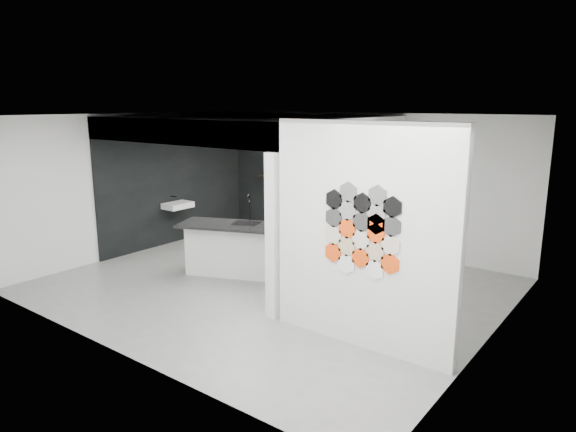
# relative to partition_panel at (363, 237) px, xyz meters

# --- Properties ---
(floor) EXTENTS (7.00, 6.00, 0.01)m
(floor) POSITION_rel_partition_panel_xyz_m (-2.23, 1.00, -1.40)
(floor) COLOR slate
(partition_panel) EXTENTS (2.45, 0.15, 2.80)m
(partition_panel) POSITION_rel_partition_panel_xyz_m (0.00, 0.00, 0.00)
(partition_panel) COLOR silver
(partition_panel) RESTS_ON floor
(bay_clad_back) EXTENTS (4.40, 0.04, 2.35)m
(bay_clad_back) POSITION_rel_partition_panel_xyz_m (-3.52, 3.97, -0.22)
(bay_clad_back) COLOR black
(bay_clad_back) RESTS_ON floor
(bay_clad_left) EXTENTS (0.04, 4.00, 2.35)m
(bay_clad_left) POSITION_rel_partition_panel_xyz_m (-5.70, 2.00, -0.22)
(bay_clad_left) COLOR black
(bay_clad_left) RESTS_ON floor
(bulkhead) EXTENTS (4.40, 4.00, 0.40)m
(bulkhead) POSITION_rel_partition_panel_xyz_m (-3.52, 2.00, 1.15)
(bulkhead) COLOR silver
(bulkhead) RESTS_ON corner_column
(corner_column) EXTENTS (0.16, 0.16, 2.35)m
(corner_column) POSITION_rel_partition_panel_xyz_m (-1.41, 0.00, -0.22)
(corner_column) COLOR silver
(corner_column) RESTS_ON floor
(fascia_beam) EXTENTS (4.40, 0.16, 0.40)m
(fascia_beam) POSITION_rel_partition_panel_xyz_m (-3.52, 0.08, 1.15)
(fascia_beam) COLOR silver
(fascia_beam) RESTS_ON corner_column
(wall_basin) EXTENTS (0.40, 0.60, 0.12)m
(wall_basin) POSITION_rel_partition_panel_xyz_m (-5.46, 1.80, -0.55)
(wall_basin) COLOR silver
(wall_basin) RESTS_ON bay_clad_left
(display_shelf) EXTENTS (3.00, 0.15, 0.04)m
(display_shelf) POSITION_rel_partition_panel_xyz_m (-3.43, 3.87, -0.10)
(display_shelf) COLOR black
(display_shelf) RESTS_ON bay_clad_back
(kitchen_island) EXTENTS (1.93, 1.39, 1.42)m
(kitchen_island) POSITION_rel_partition_panel_xyz_m (-3.17, 1.02, -0.92)
(kitchen_island) COLOR silver
(kitchen_island) RESTS_ON floor
(stockpot) EXTENTS (0.28, 0.28, 0.20)m
(stockpot) POSITION_rel_partition_panel_xyz_m (-4.24, 3.87, 0.02)
(stockpot) COLOR black
(stockpot) RESTS_ON display_shelf
(kettle) EXTENTS (0.22, 0.22, 0.16)m
(kettle) POSITION_rel_partition_panel_xyz_m (-2.29, 3.87, -0.00)
(kettle) COLOR black
(kettle) RESTS_ON display_shelf
(glass_bowl) EXTENTS (0.19, 0.19, 0.11)m
(glass_bowl) POSITION_rel_partition_panel_xyz_m (-2.08, 3.87, -0.03)
(glass_bowl) COLOR gray
(glass_bowl) RESTS_ON display_shelf
(glass_vase) EXTENTS (0.11, 0.11, 0.12)m
(glass_vase) POSITION_rel_partition_panel_xyz_m (-2.08, 3.87, -0.02)
(glass_vase) COLOR gray
(glass_vase) RESTS_ON display_shelf
(bottle_dark) EXTENTS (0.06, 0.06, 0.15)m
(bottle_dark) POSITION_rel_partition_panel_xyz_m (-3.52, 3.87, -0.00)
(bottle_dark) COLOR black
(bottle_dark) RESTS_ON display_shelf
(utensil_cup) EXTENTS (0.08, 0.08, 0.10)m
(utensil_cup) POSITION_rel_partition_panel_xyz_m (-4.35, 3.87, -0.03)
(utensil_cup) COLOR black
(utensil_cup) RESTS_ON display_shelf
(hex_tile_cluster) EXTENTS (1.04, 0.02, 1.16)m
(hex_tile_cluster) POSITION_rel_partition_panel_xyz_m (0.03, -0.09, 0.10)
(hex_tile_cluster) COLOR #F2440C
(hex_tile_cluster) RESTS_ON partition_panel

